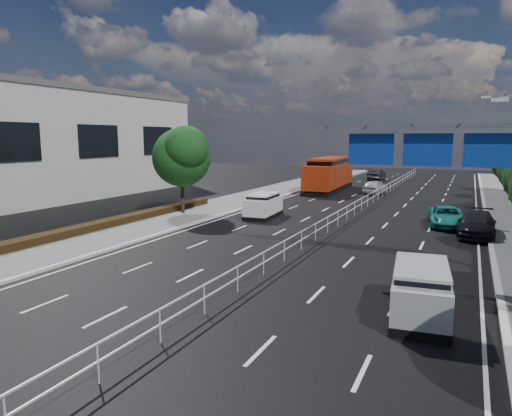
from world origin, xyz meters
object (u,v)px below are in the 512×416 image
at_px(near_car_dark, 377,175).
at_px(silver_minivan, 420,291).
at_px(parked_car_teal, 446,217).
at_px(parked_car_dark, 477,224).
at_px(white_minivan, 263,205).
at_px(red_bus, 329,173).
at_px(near_car_silver, 375,187).
at_px(overhead_gantry, 446,143).

distance_m(near_car_dark, silver_minivan, 49.73).
height_order(parked_car_teal, parked_car_dark, parked_car_dark).
bearing_deg(near_car_dark, white_minivan, 89.70).
xyz_separation_m(near_car_dark, silver_minivan, (10.44, -48.62, 0.10)).
height_order(near_car_dark, silver_minivan, silver_minivan).
xyz_separation_m(white_minivan, red_bus, (-0.45, 18.70, 1.03)).
bearing_deg(near_car_silver, overhead_gantry, 113.09).
bearing_deg(near_car_silver, near_car_dark, -72.91).
distance_m(near_car_silver, parked_car_teal, 17.81).
distance_m(white_minivan, parked_car_dark, 14.23).
bearing_deg(silver_minivan, parked_car_dark, 77.01).
relative_size(red_bus, silver_minivan, 2.85).
height_order(near_car_dark, parked_car_teal, near_car_dark).
xyz_separation_m(overhead_gantry, parked_car_teal, (-0.24, 11.43, -4.96)).
bearing_deg(white_minivan, near_car_silver, 71.20).
distance_m(near_car_dark, parked_car_dark, 36.26).
bearing_deg(overhead_gantry, near_car_dark, 103.92).
height_order(overhead_gantry, near_car_silver, overhead_gantry).
height_order(white_minivan, near_car_silver, white_minivan).
distance_m(red_bus, parked_car_dark, 24.20).
relative_size(near_car_dark, silver_minivan, 1.05).
xyz_separation_m(overhead_gantry, near_car_silver, (-7.92, 27.51, -4.89)).
bearing_deg(white_minivan, silver_minivan, -54.45).
bearing_deg(near_car_silver, parked_car_teal, 122.56).
height_order(red_bus, silver_minivan, red_bus).
xyz_separation_m(near_car_dark, parked_car_dark, (12.24, -34.13, -0.03)).
bearing_deg(parked_car_dark, red_bus, 129.14).
bearing_deg(red_bus, parked_car_dark, -55.19).
distance_m(near_car_silver, silver_minivan, 33.94).
relative_size(overhead_gantry, near_car_silver, 2.44).
distance_m(near_car_silver, parked_car_dark, 20.84).
bearing_deg(parked_car_teal, near_car_dark, 101.24).
bearing_deg(near_car_dark, silver_minivan, 105.19).
height_order(near_car_silver, parked_car_teal, near_car_silver).
xyz_separation_m(overhead_gantry, silver_minivan, (-0.24, -5.55, -4.76)).
relative_size(white_minivan, near_car_silver, 1.00).
bearing_deg(red_bus, overhead_gantry, -67.60).
height_order(white_minivan, parked_car_teal, white_minivan).
bearing_deg(parked_car_dark, white_minivan, 179.75).
height_order(overhead_gantry, parked_car_dark, overhead_gantry).
bearing_deg(parked_car_dark, near_car_dark, 111.49).
xyz_separation_m(overhead_gantry, red_bus, (-13.11, 28.15, -3.71)).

